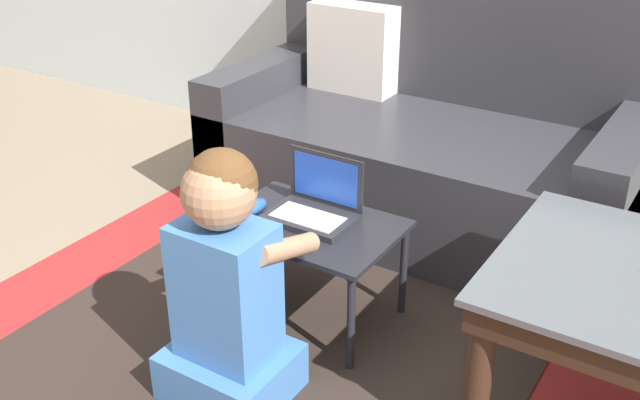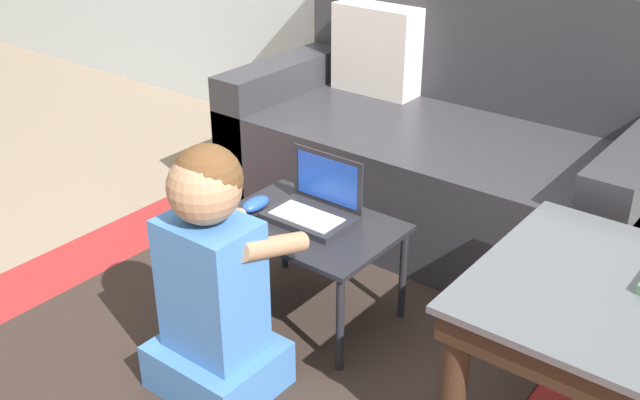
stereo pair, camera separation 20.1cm
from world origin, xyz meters
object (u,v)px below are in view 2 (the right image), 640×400
at_px(couch, 448,148).
at_px(person_seated, 213,283).
at_px(computer_mouse, 256,204).
at_px(laptop_desk, 309,234).
at_px(laptop, 314,208).

height_order(couch, person_seated, couch).
xyz_separation_m(couch, computer_mouse, (-0.19, -0.89, 0.05)).
bearing_deg(computer_mouse, laptop_desk, 10.51).
bearing_deg(person_seated, computer_mouse, 117.49).
bearing_deg(couch, laptop, -90.95).
relative_size(couch, computer_mouse, 14.57).
xyz_separation_m(laptop_desk, computer_mouse, (-0.19, -0.03, 0.06)).
distance_m(couch, laptop, 0.82).
distance_m(laptop, person_seated, 0.46).
height_order(couch, laptop, couch).
relative_size(laptop, computer_mouse, 2.38).
bearing_deg(person_seated, couch, 90.41).
bearing_deg(laptop_desk, person_seated, -87.82).
bearing_deg(computer_mouse, laptop, 21.39).
relative_size(laptop_desk, computer_mouse, 4.85).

